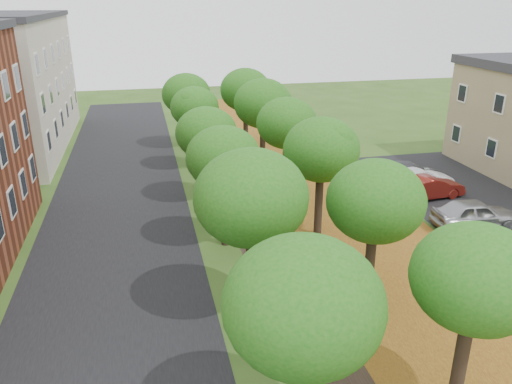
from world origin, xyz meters
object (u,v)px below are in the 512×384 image
car_silver (475,214)px  car_white (418,179)px  bench (344,316)px  car_red (430,187)px  car_grey (408,173)px

car_silver → car_white: 5.83m
bench → car_silver: 12.01m
car_silver → car_red: 4.33m
bench → car_silver: size_ratio=0.41×
car_silver → car_grey: (0.00, 7.05, -0.07)m
car_red → car_white: (0.00, 1.51, 0.01)m
car_red → bench: bearing=132.1°
car_grey → car_white: bearing=-168.4°
bench → car_red: 14.83m
car_silver → car_white: size_ratio=0.91×
car_red → car_grey: car_grey is taller
car_red → car_silver: bearing=174.8°
car_grey → car_red: bearing=-168.4°
car_red → car_white: car_white is taller
bench → car_white: (10.05, 12.41, 0.25)m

